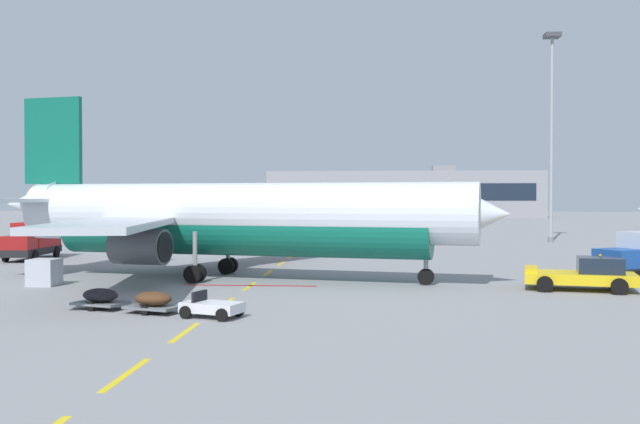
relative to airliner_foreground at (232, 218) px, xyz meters
The scene contains 9 objects.
ground 28.16m from the airliner_foreground, 31.47° to the left, with size 400.00×400.00×0.00m, color gray.
apron_paint_markings 11.35m from the airliner_foreground, 80.39° to the left, with size 8.00×92.34×0.01m.
airliner_foreground is the anchor object (origin of this frame).
pushback_tug 21.64m from the airliner_foreground, 11.01° to the right, with size 6.45×4.10×2.08m.
catering_truck 23.59m from the airliner_foreground, 147.37° to the left, with size 3.00×7.13×3.14m.
baggage_train 14.06m from the airliner_foreground, 93.59° to the right, with size 8.63×4.09×1.14m.
uld_cargo_container 11.81m from the airliner_foreground, 157.19° to the right, with size 1.66×1.62×1.60m.
apron_light_mast_far 50.60m from the airliner_foreground, 52.73° to the left, with size 1.80×1.80×24.41m.
terminal_satellite 145.06m from the airliner_foreground, 83.25° to the left, with size 71.22×19.06×13.61m.
Camera 1 is at (25.35, -19.26, 5.29)m, focal length 39.34 mm.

